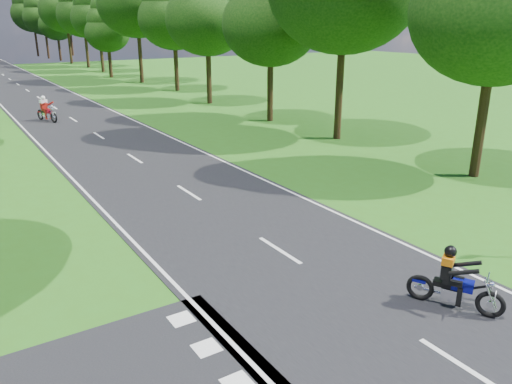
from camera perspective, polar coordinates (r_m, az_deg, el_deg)
ground at (r=12.83m, az=7.92°, el=-9.91°), size 160.00×160.00×0.00m
main_road at (r=59.26m, az=-25.57°, el=11.04°), size 7.00×140.00×0.02m
road_markings at (r=57.39m, az=-25.45°, el=10.88°), size 7.40×140.00×0.01m
treeline at (r=69.14m, az=-26.58°, el=18.66°), size 40.00×115.35×14.78m
rider_near_blue at (r=12.03m, az=21.95°, el=-9.13°), size 1.37×1.86×1.49m
rider_far_red at (r=35.60m, az=-22.86°, el=8.78°), size 1.27×2.09×1.65m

